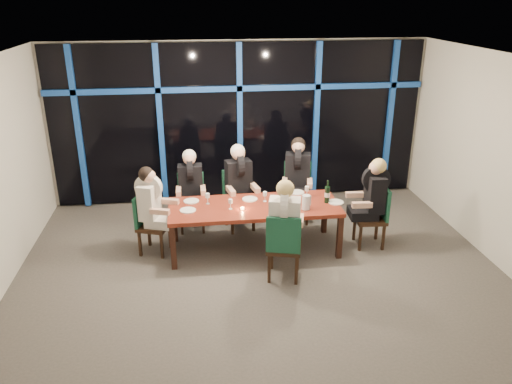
# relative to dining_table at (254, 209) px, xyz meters

# --- Properties ---
(room) EXTENTS (7.04, 7.00, 3.02)m
(room) POSITION_rel_dining_table_xyz_m (0.00, -0.80, 1.34)
(room) COLOR #59544F
(room) RESTS_ON ground
(window_wall) EXTENTS (6.86, 0.43, 2.94)m
(window_wall) POSITION_rel_dining_table_xyz_m (0.01, 2.13, 0.87)
(window_wall) COLOR black
(window_wall) RESTS_ON ground
(dining_table) EXTENTS (2.60, 1.00, 0.75)m
(dining_table) POSITION_rel_dining_table_xyz_m (0.00, 0.00, 0.00)
(dining_table) COLOR maroon
(dining_table) RESTS_ON ground
(chair_far_left) EXTENTS (0.44, 0.44, 0.96)m
(chair_far_left) POSITION_rel_dining_table_xyz_m (-0.95, 0.92, -0.15)
(chair_far_left) COLOR black
(chair_far_left) RESTS_ON ground
(chair_far_mid) EXTENTS (0.55, 0.55, 1.01)m
(chair_far_mid) POSITION_rel_dining_table_xyz_m (-0.17, 0.88, -0.12)
(chair_far_mid) COLOR black
(chair_far_mid) RESTS_ON ground
(chair_far_right) EXTENTS (0.57, 0.57, 1.03)m
(chair_far_right) POSITION_rel_dining_table_xyz_m (0.89, 1.06, -0.11)
(chair_far_right) COLOR black
(chair_far_right) RESTS_ON ground
(chair_end_left) EXTENTS (0.56, 0.56, 0.95)m
(chair_end_left) POSITION_rel_dining_table_xyz_m (-1.62, 0.14, -0.15)
(chair_end_left) COLOR black
(chair_end_left) RESTS_ON ground
(chair_end_right) EXTENTS (0.49, 0.49, 0.99)m
(chair_end_right) POSITION_rel_dining_table_xyz_m (1.91, -0.10, -0.13)
(chair_end_right) COLOR black
(chair_end_right) RESTS_ON ground
(chair_near_mid) EXTENTS (0.57, 0.57, 1.01)m
(chair_near_mid) POSITION_rel_dining_table_xyz_m (0.29, -0.95, -0.12)
(chair_near_mid) COLOR black
(chair_near_mid) RESTS_ON ground
(diner_far_left) EXTENTS (0.47, 0.59, 0.93)m
(diner_far_left) POSITION_rel_dining_table_xyz_m (-0.95, 0.84, 0.23)
(diner_far_left) COLOR black
(diner_far_left) RESTS_ON ground
(diner_far_mid) EXTENTS (0.55, 0.67, 0.98)m
(diner_far_mid) POSITION_rel_dining_table_xyz_m (-0.15, 0.79, 0.28)
(diner_far_mid) COLOR black
(diner_far_mid) RESTS_ON ground
(diner_far_right) EXTENTS (0.57, 0.69, 1.00)m
(diner_far_right) POSITION_rel_dining_table_xyz_m (0.87, 0.97, 0.30)
(diner_far_right) COLOR black
(diner_far_right) RESTS_ON ground
(diner_end_left) EXTENTS (0.65, 0.57, 0.93)m
(diner_end_left) POSITION_rel_dining_table_xyz_m (-1.54, 0.12, 0.23)
(diner_end_left) COLOR silver
(diner_end_left) RESTS_ON ground
(diner_end_right) EXTENTS (0.63, 0.51, 0.96)m
(diner_end_right) POSITION_rel_dining_table_xyz_m (1.83, -0.10, 0.26)
(diner_end_right) COLOR black
(diner_end_right) RESTS_ON ground
(diner_near_mid) EXTENTS (0.58, 0.68, 0.99)m
(diner_near_mid) POSITION_rel_dining_table_xyz_m (0.31, -0.86, 0.29)
(diner_near_mid) COLOR silver
(diner_near_mid) RESTS_ON ground
(plate_far_left) EXTENTS (0.24, 0.24, 0.01)m
(plate_far_left) POSITION_rel_dining_table_xyz_m (-0.95, 0.28, 0.08)
(plate_far_left) COLOR white
(plate_far_left) RESTS_ON dining_table
(plate_far_mid) EXTENTS (0.24, 0.24, 0.01)m
(plate_far_mid) POSITION_rel_dining_table_xyz_m (-0.04, 0.24, 0.08)
(plate_far_mid) COLOR white
(plate_far_mid) RESTS_ON dining_table
(plate_far_right) EXTENTS (0.24, 0.24, 0.01)m
(plate_far_right) POSITION_rel_dining_table_xyz_m (0.75, 0.42, 0.08)
(plate_far_right) COLOR white
(plate_far_right) RESTS_ON dining_table
(plate_end_left) EXTENTS (0.24, 0.24, 0.01)m
(plate_end_left) POSITION_rel_dining_table_xyz_m (-1.01, -0.07, 0.08)
(plate_end_left) COLOR white
(plate_end_left) RESTS_ON dining_table
(plate_end_right) EXTENTS (0.24, 0.24, 0.01)m
(plate_end_right) POSITION_rel_dining_table_xyz_m (1.27, -0.06, 0.08)
(plate_end_right) COLOR white
(plate_end_right) RESTS_ON dining_table
(plate_near_mid) EXTENTS (0.24, 0.24, 0.01)m
(plate_near_mid) POSITION_rel_dining_table_xyz_m (0.45, -0.32, 0.08)
(plate_near_mid) COLOR white
(plate_near_mid) RESTS_ON dining_table
(wine_bottle) EXTENTS (0.08, 0.08, 0.36)m
(wine_bottle) POSITION_rel_dining_table_xyz_m (1.13, -0.03, 0.21)
(wine_bottle) COLOR black
(wine_bottle) RESTS_ON dining_table
(water_pitcher) EXTENTS (0.14, 0.12, 0.22)m
(water_pitcher) POSITION_rel_dining_table_xyz_m (0.75, -0.24, 0.18)
(water_pitcher) COLOR silver
(water_pitcher) RESTS_ON dining_table
(tea_light) EXTENTS (0.05, 0.05, 0.03)m
(tea_light) POSITION_rel_dining_table_xyz_m (-0.20, -0.12, 0.08)
(tea_light) COLOR #FF9C4C
(tea_light) RESTS_ON dining_table
(wine_glass_a) EXTENTS (0.06, 0.06, 0.16)m
(wine_glass_a) POSITION_rel_dining_table_xyz_m (-0.37, -0.09, 0.18)
(wine_glass_a) COLOR silver
(wine_glass_a) RESTS_ON dining_table
(wine_glass_b) EXTENTS (0.06, 0.06, 0.16)m
(wine_glass_b) POSITION_rel_dining_table_xyz_m (0.18, 0.13, 0.19)
(wine_glass_b) COLOR silver
(wine_glass_b) RESTS_ON dining_table
(wine_glass_c) EXTENTS (0.07, 0.07, 0.17)m
(wine_glass_c) POSITION_rel_dining_table_xyz_m (0.43, -0.09, 0.19)
(wine_glass_c) COLOR silver
(wine_glass_c) RESTS_ON dining_table
(wine_glass_d) EXTENTS (0.07, 0.07, 0.17)m
(wine_glass_d) POSITION_rel_dining_table_xyz_m (-0.70, 0.16, 0.19)
(wine_glass_d) COLOR white
(wine_glass_d) RESTS_ON dining_table
(wine_glass_e) EXTENTS (0.07, 0.07, 0.18)m
(wine_glass_e) POSITION_rel_dining_table_xyz_m (0.87, 0.23, 0.20)
(wine_glass_e) COLOR silver
(wine_glass_e) RESTS_ON dining_table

